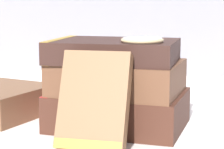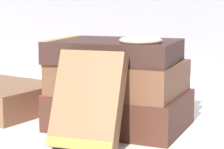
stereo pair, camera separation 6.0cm
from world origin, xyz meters
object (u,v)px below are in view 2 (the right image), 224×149
Objects in this scene: book_flat_bottom at (116,109)px; book_flat_top at (111,51)px; book_flat_middle at (115,77)px; book_leaning_front at (88,105)px; pocket_watch at (141,40)px.

book_flat_bottom is 1.11× the size of book_flat_top.
book_flat_bottom is 0.08m from book_flat_top.
book_leaning_front reaches higher than book_flat_middle.
book_leaning_front is (0.00, -0.10, -0.05)m from book_flat_top.
book_flat_top is (-0.01, -0.01, 0.08)m from book_flat_bottom.
book_flat_top is at bearing -126.17° from book_flat_bottom.
book_flat_bottom is 0.11m from book_leaning_front.
book_flat_middle is 3.07× the size of pocket_watch.
book_flat_middle is at bearing 88.94° from book_leaning_front.
book_leaning_front is at bearing -87.11° from book_flat_top.
book_leaning_front is 0.11m from pocket_watch.
book_flat_bottom is 1.61× the size of book_leaning_front.
book_flat_top is 2.91× the size of pocket_watch.
book_flat_top reaches higher than book_flat_middle.
book_flat_middle is 0.08m from pocket_watch.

